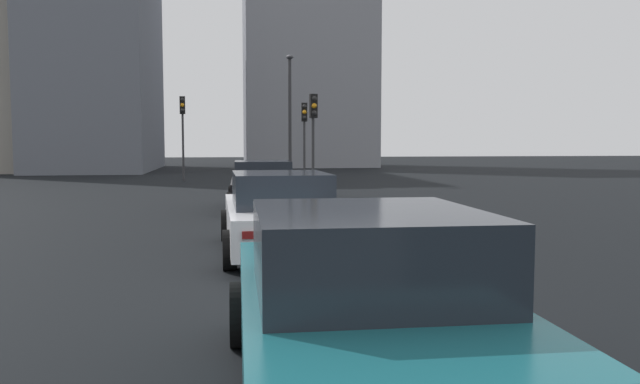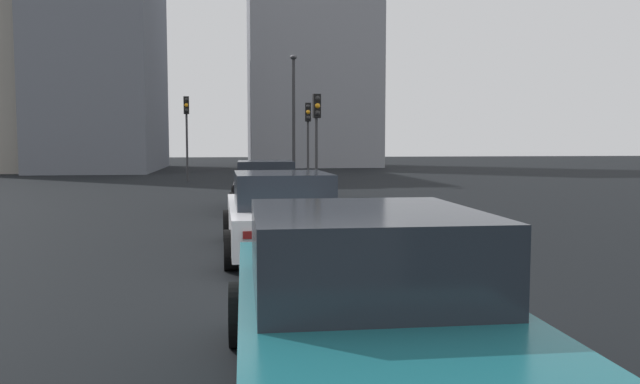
{
  "view_description": "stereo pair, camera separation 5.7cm",
  "coord_description": "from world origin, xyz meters",
  "px_view_note": "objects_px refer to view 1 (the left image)",
  "views": [
    {
      "loc": [
        -8.1,
        1.15,
        1.99
      ],
      "look_at": [
        -0.88,
        0.02,
        1.41
      ],
      "focal_mm": 34.73,
      "sensor_mm": 36.0,
      "label": 1
    },
    {
      "loc": [
        -8.11,
        1.09,
        1.99
      ],
      "look_at": [
        -0.88,
        0.02,
        1.41
      ],
      "focal_mm": 34.73,
      "sensor_mm": 36.0,
      "label": 2
    }
  ],
  "objects_px": {
    "car_black_lead": "(262,186)",
    "traffic_light_near_left": "(183,121)",
    "car_white_second": "(279,214)",
    "car_teal_third": "(363,307)",
    "traffic_light_near_right": "(313,122)",
    "street_lamp_kerbside": "(290,106)",
    "traffic_light_far_left": "(304,126)"
  },
  "relations": [
    {
      "from": "car_teal_third",
      "to": "car_white_second",
      "type": "bearing_deg",
      "value": 1.87
    },
    {
      "from": "traffic_light_near_right",
      "to": "street_lamp_kerbside",
      "type": "xyz_separation_m",
      "value": [
        8.29,
        0.01,
        1.09
      ]
    },
    {
      "from": "traffic_light_near_left",
      "to": "street_lamp_kerbside",
      "type": "distance_m",
      "value": 5.6
    },
    {
      "from": "traffic_light_near_left",
      "to": "car_black_lead",
      "type": "bearing_deg",
      "value": 8.87
    },
    {
      "from": "car_black_lead",
      "to": "traffic_light_near_left",
      "type": "bearing_deg",
      "value": 14.01
    },
    {
      "from": "car_teal_third",
      "to": "traffic_light_far_left",
      "type": "height_order",
      "value": "traffic_light_far_left"
    },
    {
      "from": "traffic_light_near_right",
      "to": "street_lamp_kerbside",
      "type": "distance_m",
      "value": 8.36
    },
    {
      "from": "car_teal_third",
      "to": "traffic_light_far_left",
      "type": "xyz_separation_m",
      "value": [
        25.4,
        -2.86,
        2.11
      ]
    },
    {
      "from": "traffic_light_near_left",
      "to": "traffic_light_far_left",
      "type": "distance_m",
      "value": 6.58
    },
    {
      "from": "street_lamp_kerbside",
      "to": "car_white_second",
      "type": "bearing_deg",
      "value": 173.34
    },
    {
      "from": "traffic_light_near_left",
      "to": "traffic_light_far_left",
      "type": "bearing_deg",
      "value": 61.46
    },
    {
      "from": "street_lamp_kerbside",
      "to": "traffic_light_near_left",
      "type": "bearing_deg",
      "value": 78.03
    },
    {
      "from": "car_black_lead",
      "to": "traffic_light_near_left",
      "type": "relative_size",
      "value": 0.98
    },
    {
      "from": "street_lamp_kerbside",
      "to": "traffic_light_near_right",
      "type": "bearing_deg",
      "value": -179.95
    },
    {
      "from": "car_black_lead",
      "to": "street_lamp_kerbside",
      "type": "relative_size",
      "value": 0.67
    },
    {
      "from": "car_white_second",
      "to": "car_black_lead",
      "type": "bearing_deg",
      "value": -1.85
    },
    {
      "from": "car_black_lead",
      "to": "street_lamp_kerbside",
      "type": "height_order",
      "value": "street_lamp_kerbside"
    },
    {
      "from": "car_teal_third",
      "to": "traffic_light_near_right",
      "type": "distance_m",
      "value": 18.98
    },
    {
      "from": "traffic_light_near_left",
      "to": "street_lamp_kerbside",
      "type": "xyz_separation_m",
      "value": [
        -1.15,
        -5.43,
        0.72
      ]
    },
    {
      "from": "car_white_second",
      "to": "traffic_light_near_right",
      "type": "bearing_deg",
      "value": -11.79
    },
    {
      "from": "traffic_light_near_left",
      "to": "street_lamp_kerbside",
      "type": "height_order",
      "value": "street_lamp_kerbside"
    },
    {
      "from": "car_white_second",
      "to": "street_lamp_kerbside",
      "type": "height_order",
      "value": "street_lamp_kerbside"
    },
    {
      "from": "car_black_lead",
      "to": "traffic_light_near_right",
      "type": "bearing_deg",
      "value": -23.23
    },
    {
      "from": "car_white_second",
      "to": "street_lamp_kerbside",
      "type": "relative_size",
      "value": 0.74
    },
    {
      "from": "car_white_second",
      "to": "car_teal_third",
      "type": "height_order",
      "value": "car_teal_third"
    },
    {
      "from": "car_black_lead",
      "to": "traffic_light_near_left",
      "type": "distance_m",
      "value": 14.89
    },
    {
      "from": "street_lamp_kerbside",
      "to": "car_black_lead",
      "type": "bearing_deg",
      "value": 170.35
    },
    {
      "from": "traffic_light_near_left",
      "to": "street_lamp_kerbside",
      "type": "bearing_deg",
      "value": 74.34
    },
    {
      "from": "car_black_lead",
      "to": "car_white_second",
      "type": "xyz_separation_m",
      "value": [
        -7.31,
        0.15,
        0.0
      ]
    },
    {
      "from": "traffic_light_near_right",
      "to": "traffic_light_far_left",
      "type": "distance_m",
      "value": 6.7
    },
    {
      "from": "traffic_light_near_left",
      "to": "traffic_light_far_left",
      "type": "height_order",
      "value": "traffic_light_near_left"
    },
    {
      "from": "car_black_lead",
      "to": "car_white_second",
      "type": "bearing_deg",
      "value": -179.73
    }
  ]
}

